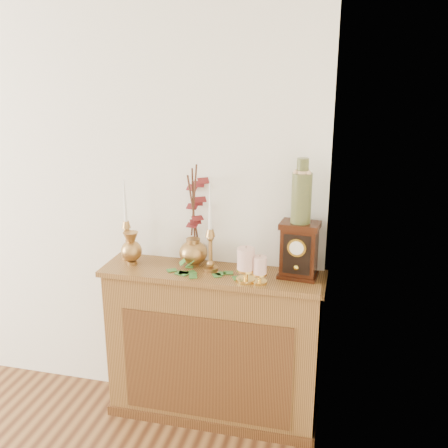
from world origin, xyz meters
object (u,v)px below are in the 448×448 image
(bud_vase, at_px, (131,249))
(mantel_clock, at_px, (299,251))
(candlestick_left, at_px, (127,234))
(ginger_jar, at_px, (196,218))
(ceramic_vase, at_px, (302,194))
(candlestick_center, at_px, (210,243))

(bud_vase, bearing_deg, mantel_clock, 2.68)
(candlestick_left, bearing_deg, ginger_jar, 6.14)
(candlestick_left, height_order, ceramic_vase, ceramic_vase)
(mantel_clock, relative_size, ceramic_vase, 0.91)
(candlestick_center, xyz_separation_m, mantel_clock, (0.48, 0.03, -0.01))
(mantel_clock, xyz_separation_m, ceramic_vase, (0.00, 0.00, 0.31))
(bud_vase, height_order, ceramic_vase, ceramic_vase)
(candlestick_left, relative_size, bud_vase, 2.46)
(bud_vase, height_order, mantel_clock, mantel_clock)
(bud_vase, bearing_deg, candlestick_left, 127.84)
(candlestick_center, xyz_separation_m, ceramic_vase, (0.48, 0.03, 0.29))
(candlestick_center, height_order, ginger_jar, ginger_jar)
(candlestick_left, distance_m, bud_vase, 0.11)
(mantel_clock, bearing_deg, ceramic_vase, 90.00)
(candlestick_left, xyz_separation_m, ginger_jar, (0.41, 0.04, 0.11))
(candlestick_left, distance_m, ceramic_vase, 1.04)
(bud_vase, xyz_separation_m, ginger_jar, (0.35, 0.12, 0.17))
(candlestick_left, distance_m, ginger_jar, 0.42)
(candlestick_center, xyz_separation_m, ginger_jar, (-0.11, 0.10, 0.10))
(ginger_jar, relative_size, mantel_clock, 1.93)
(candlestick_left, relative_size, ceramic_vase, 1.40)
(ginger_jar, bearing_deg, candlestick_center, -42.66)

